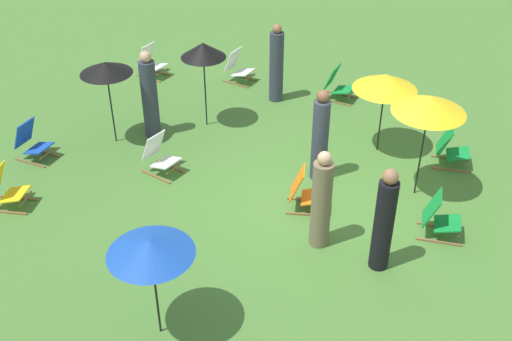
# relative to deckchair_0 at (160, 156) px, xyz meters

# --- Properties ---
(ground_plane) EXTENTS (40.00, 40.00, 0.00)m
(ground_plane) POSITION_rel_deckchair_0_xyz_m (-0.10, -3.20, -0.37)
(ground_plane) COLOR #477A33
(deckchair_0) EXTENTS (0.68, 0.87, 0.83)m
(deckchair_0) POSITION_rel_deckchair_0_xyz_m (0.00, 0.00, 0.00)
(deckchair_0) COLOR olive
(deckchair_0) RESTS_ON ground
(deckchair_1) EXTENTS (0.62, 0.84, 0.83)m
(deckchair_1) POSITION_rel_deckchair_0_xyz_m (-0.27, -2.98, 0.00)
(deckchair_1) COLOR olive
(deckchair_1) RESTS_ON ground
(deckchair_2) EXTENTS (0.64, 0.85, 0.83)m
(deckchair_2) POSITION_rel_deckchair_0_xyz_m (4.30, -0.10, 0.00)
(deckchair_2) COLOR olive
(deckchair_2) RESTS_ON ground
(deckchair_3) EXTENTS (0.56, 0.81, 0.83)m
(deckchair_3) POSITION_rel_deckchair_0_xyz_m (2.01, -5.37, 0.00)
(deckchair_3) COLOR olive
(deckchair_3) RESTS_ON ground
(deckchair_4) EXTENTS (0.64, 0.85, 0.83)m
(deckchair_4) POSITION_rel_deckchair_0_xyz_m (3.92, 2.09, 0.00)
(deckchair_4) COLOR olive
(deckchair_4) RESTS_ON ground
(deckchair_5) EXTENTS (0.59, 0.83, 0.83)m
(deckchair_5) POSITION_rel_deckchair_0_xyz_m (4.13, -2.66, 0.00)
(deckchair_5) COLOR olive
(deckchair_5) RESTS_ON ground
(deckchair_6) EXTENTS (0.59, 0.83, 0.83)m
(deckchair_6) POSITION_rel_deckchair_0_xyz_m (-1.87, 2.16, 0.00)
(deckchair_6) COLOR olive
(deckchair_6) RESTS_ON ground
(deckchair_7) EXTENTS (0.52, 0.79, 0.83)m
(deckchair_7) POSITION_rel_deckchair_0_xyz_m (-0.31, -5.32, 0.00)
(deckchair_7) COLOR olive
(deckchair_7) RESTS_ON ground
(deckchair_8) EXTENTS (0.56, 0.81, 0.83)m
(deckchair_8) POSITION_rel_deckchair_0_xyz_m (-0.34, 2.66, 0.00)
(deckchair_8) COLOR olive
(deckchair_8) RESTS_ON ground
(umbrella_0) EXTENTS (1.17, 1.17, 1.70)m
(umbrella_0) POSITION_rel_deckchair_0_xyz_m (-3.73, -1.74, 1.21)
(umbrella_0) COLOR black
(umbrella_0) RESTS_ON ground
(umbrella_1) EXTENTS (0.95, 0.95, 1.92)m
(umbrella_1) POSITION_rel_deckchair_0_xyz_m (2.02, -0.17, 1.39)
(umbrella_1) COLOR black
(umbrella_1) RESTS_ON ground
(umbrella_2) EXTENTS (1.28, 1.28, 1.71)m
(umbrella_2) POSITION_rel_deckchair_0_xyz_m (2.13, -3.93, 1.18)
(umbrella_2) COLOR black
(umbrella_2) RESTS_ON ground
(umbrella_3) EXTENTS (1.29, 1.29, 2.01)m
(umbrella_3) POSITION_rel_deckchair_0_xyz_m (0.82, -4.84, 1.50)
(umbrella_3) COLOR black
(umbrella_3) RESTS_ON ground
(umbrella_4) EXTENTS (1.05, 1.05, 1.81)m
(umbrella_4) POSITION_rel_deckchair_0_xyz_m (0.76, 1.41, 1.32)
(umbrella_4) COLOR black
(umbrella_4) RESTS_ON ground
(person_0) EXTENTS (0.41, 0.41, 1.87)m
(person_0) POSITION_rel_deckchair_0_xyz_m (3.64, -1.28, 0.51)
(person_0) COLOR #333847
(person_0) RESTS_ON ground
(person_1) EXTENTS (0.35, 0.35, 1.87)m
(person_1) POSITION_rel_deckchair_0_xyz_m (0.77, -2.98, 0.52)
(person_1) COLOR #333847
(person_1) RESTS_ON ground
(person_2) EXTENTS (0.39, 0.39, 1.85)m
(person_2) POSITION_rel_deckchair_0_xyz_m (-1.39, -4.49, 0.52)
(person_2) COLOR black
(person_2) RESTS_ON ground
(person_3) EXTENTS (0.35, 0.35, 1.81)m
(person_3) POSITION_rel_deckchair_0_xyz_m (-1.14, -3.45, 0.48)
(person_3) COLOR #72664C
(person_3) RESTS_ON ground
(person_4) EXTENTS (0.47, 0.47, 1.92)m
(person_4) POSITION_rel_deckchair_0_xyz_m (1.26, 0.77, 0.54)
(person_4) COLOR #333847
(person_4) RESTS_ON ground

